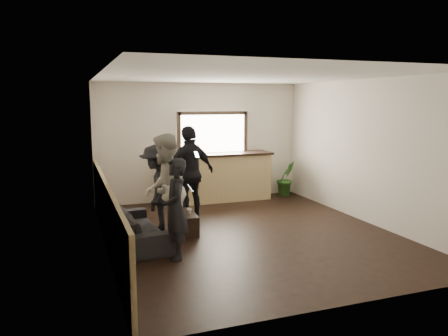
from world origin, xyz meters
name	(u,v)px	position (x,y,z in m)	size (l,w,h in m)	color
ground	(248,233)	(0.00, 0.00, 0.00)	(5.00, 6.00, 0.01)	black
room_shell	(209,155)	(-0.74, 0.00, 1.47)	(5.01, 6.01, 2.80)	silver
bar_counter	(216,174)	(0.30, 2.70, 0.64)	(2.70, 0.68, 2.13)	tan
sofa	(137,227)	(-1.97, 0.14, 0.27)	(1.87, 0.73, 0.54)	black
coffee_table	(183,223)	(-1.10, 0.46, 0.18)	(0.45, 0.82, 0.36)	black
cup_a	(178,208)	(-1.14, 0.68, 0.42)	(0.13, 0.13, 0.11)	silver
cup_b	(189,212)	(-1.01, 0.35, 0.41)	(0.10, 0.10, 0.09)	silver
potted_plant	(286,178)	(2.15, 2.65, 0.44)	(0.49, 0.39, 0.88)	#2D6623
person_a	(176,209)	(-1.52, -0.78, 0.77)	(0.48, 0.59, 1.53)	black
person_b	(165,189)	(-1.52, -0.04, 0.93)	(0.97, 1.09, 1.85)	#B1AEA0
person_c	(157,189)	(-1.52, 0.68, 0.80)	(0.85, 1.16, 1.60)	black
person_d	(190,173)	(-0.72, 1.30, 0.95)	(1.20, 0.81, 1.89)	black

